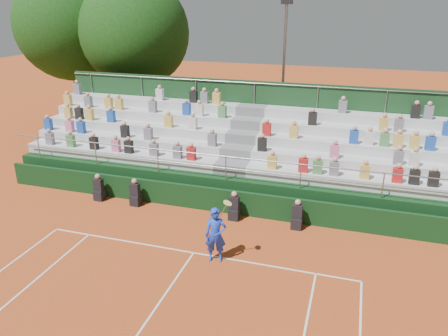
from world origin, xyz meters
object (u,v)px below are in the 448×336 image
(tennis_player, at_px, (216,235))
(floodlight_mast, at_px, (284,63))
(tree_west, at_px, (71,25))
(tree_east, at_px, (135,33))

(tennis_player, relative_size, floodlight_mast, 0.27)
(tree_west, relative_size, floodlight_mast, 1.22)
(tree_west, distance_m, floodlight_mast, 13.77)
(tennis_player, relative_size, tree_west, 0.22)
(tree_west, height_order, tree_east, tree_west)
(tennis_player, height_order, tree_east, tree_east)
(tree_east, xyz_separation_m, floodlight_mast, (8.94, 0.17, -1.44))
(tennis_player, bearing_deg, tree_east, 126.16)
(tree_west, bearing_deg, tennis_player, -43.12)
(tennis_player, distance_m, tree_west, 19.73)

